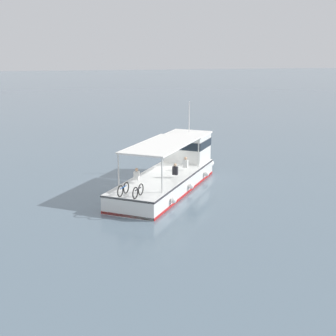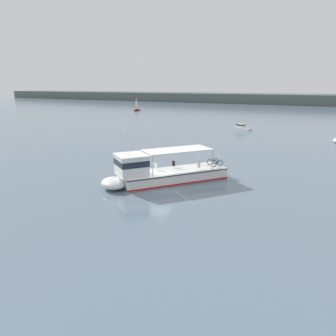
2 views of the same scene
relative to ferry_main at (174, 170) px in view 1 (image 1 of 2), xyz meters
The scene contains 2 objects.
ground_plane 1.55m from the ferry_main, 65.98° to the right, with size 400.00×400.00×0.00m, color slate.
ferry_main is the anchor object (origin of this frame).
Camera 1 is at (7.63, 30.32, 8.79)m, focal length 49.67 mm.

